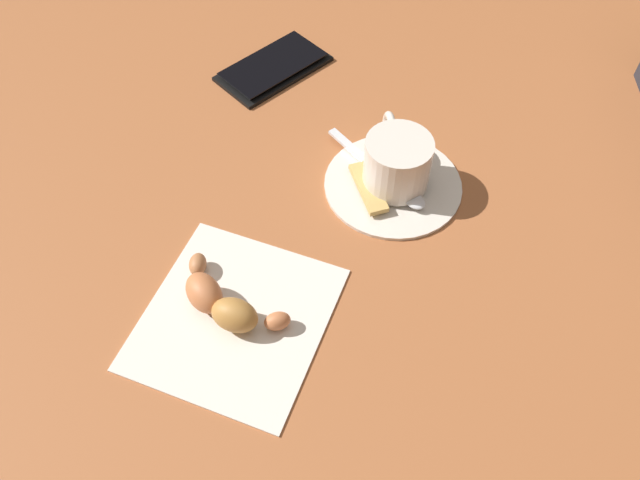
{
  "coord_description": "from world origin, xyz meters",
  "views": [
    {
      "loc": [
        0.34,
        0.13,
        0.51
      ],
      "look_at": [
        -0.0,
        -0.01,
        0.01
      ],
      "focal_mm": 35.99,
      "sensor_mm": 36.0,
      "label": 1
    }
  ],
  "objects_px": {
    "saucer": "(393,184)",
    "sugar_packet": "(368,188)",
    "cell_phone": "(273,67)",
    "espresso_cup": "(397,161)",
    "teaspoon": "(391,181)",
    "croissant": "(222,302)",
    "napkin": "(235,318)"
  },
  "relations": [
    {
      "from": "espresso_cup",
      "to": "napkin",
      "type": "height_order",
      "value": "espresso_cup"
    },
    {
      "from": "teaspoon",
      "to": "cell_phone",
      "type": "relative_size",
      "value": 0.85
    },
    {
      "from": "teaspoon",
      "to": "napkin",
      "type": "distance_m",
      "value": 0.22
    },
    {
      "from": "napkin",
      "to": "croissant",
      "type": "relative_size",
      "value": 1.43
    },
    {
      "from": "saucer",
      "to": "croissant",
      "type": "bearing_deg",
      "value": -25.87
    },
    {
      "from": "espresso_cup",
      "to": "sugar_packet",
      "type": "distance_m",
      "value": 0.04
    },
    {
      "from": "cell_phone",
      "to": "espresso_cup",
      "type": "bearing_deg",
      "value": 56.84
    },
    {
      "from": "saucer",
      "to": "espresso_cup",
      "type": "distance_m",
      "value": 0.03
    },
    {
      "from": "teaspoon",
      "to": "cell_phone",
      "type": "xyz_separation_m",
      "value": [
        -0.13,
        -0.19,
        -0.01
      ]
    },
    {
      "from": "saucer",
      "to": "sugar_packet",
      "type": "distance_m",
      "value": 0.03
    },
    {
      "from": "croissant",
      "to": "cell_phone",
      "type": "relative_size",
      "value": 0.79
    },
    {
      "from": "croissant",
      "to": "saucer",
      "type": "bearing_deg",
      "value": 154.13
    },
    {
      "from": "croissant",
      "to": "sugar_packet",
      "type": "bearing_deg",
      "value": 156.94
    },
    {
      "from": "napkin",
      "to": "teaspoon",
      "type": "bearing_deg",
      "value": 157.48
    },
    {
      "from": "sugar_packet",
      "to": "napkin",
      "type": "bearing_deg",
      "value": -57.51
    },
    {
      "from": "napkin",
      "to": "croissant",
      "type": "distance_m",
      "value": 0.02
    },
    {
      "from": "espresso_cup",
      "to": "cell_phone",
      "type": "xyz_separation_m",
      "value": [
        -0.13,
        -0.19,
        -0.03
      ]
    },
    {
      "from": "napkin",
      "to": "croissant",
      "type": "bearing_deg",
      "value": -99.94
    },
    {
      "from": "saucer",
      "to": "sugar_packet",
      "type": "bearing_deg",
      "value": -45.04
    },
    {
      "from": "sugar_packet",
      "to": "croissant",
      "type": "height_order",
      "value": "croissant"
    },
    {
      "from": "saucer",
      "to": "teaspoon",
      "type": "xyz_separation_m",
      "value": [
        0.0,
        -0.0,
        0.01
      ]
    },
    {
      "from": "croissant",
      "to": "teaspoon",
      "type": "bearing_deg",
      "value": 154.31
    },
    {
      "from": "sugar_packet",
      "to": "croissant",
      "type": "bearing_deg",
      "value": -61.1
    },
    {
      "from": "espresso_cup",
      "to": "croissant",
      "type": "xyz_separation_m",
      "value": [
        0.21,
        -0.1,
        -0.02
      ]
    },
    {
      "from": "napkin",
      "to": "sugar_packet",
      "type": "bearing_deg",
      "value": 160.52
    },
    {
      "from": "espresso_cup",
      "to": "croissant",
      "type": "bearing_deg",
      "value": -25.67
    },
    {
      "from": "saucer",
      "to": "espresso_cup",
      "type": "xyz_separation_m",
      "value": [
        -0.0,
        0.0,
        0.03
      ]
    },
    {
      "from": "saucer",
      "to": "cell_phone",
      "type": "relative_size",
      "value": 0.95
    },
    {
      "from": "croissant",
      "to": "napkin",
      "type": "bearing_deg",
      "value": 80.06
    },
    {
      "from": "cell_phone",
      "to": "saucer",
      "type": "bearing_deg",
      "value": 56.32
    },
    {
      "from": "sugar_packet",
      "to": "cell_phone",
      "type": "xyz_separation_m",
      "value": [
        -0.15,
        -0.17,
        -0.01
      ]
    },
    {
      "from": "teaspoon",
      "to": "espresso_cup",
      "type": "bearing_deg",
      "value": 155.02
    }
  ]
}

